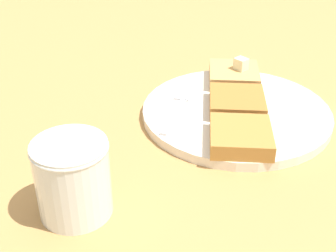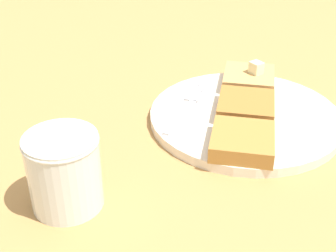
# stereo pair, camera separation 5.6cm
# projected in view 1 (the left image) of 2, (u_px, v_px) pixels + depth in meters

# --- Properties ---
(table_surface) EXTENTS (1.19, 1.19, 0.03)m
(table_surface) POSITION_uv_depth(u_px,v_px,m) (170.00, 107.00, 0.73)
(table_surface) COLOR #AF7F47
(table_surface) RESTS_ON ground
(plate) EXTENTS (0.27, 0.27, 0.01)m
(plate) POSITION_uv_depth(u_px,v_px,m) (236.00, 112.00, 0.67)
(plate) COLOR silver
(plate) RESTS_ON table_surface
(toast_slice_left) EXTENTS (0.09, 0.09, 0.02)m
(toast_slice_left) POSITION_uv_depth(u_px,v_px,m) (234.00, 75.00, 0.74)
(toast_slice_left) COLOR tan
(toast_slice_left) RESTS_ON plate
(toast_slice_middle) EXTENTS (0.09, 0.09, 0.02)m
(toast_slice_middle) POSITION_uv_depth(u_px,v_px,m) (237.00, 102.00, 0.66)
(toast_slice_middle) COLOR #A66B2D
(toast_slice_middle) RESTS_ON plate
(toast_slice_right) EXTENTS (0.09, 0.09, 0.02)m
(toast_slice_right) POSITION_uv_depth(u_px,v_px,m) (241.00, 136.00, 0.58)
(toast_slice_right) COLOR #AD7736
(toast_slice_right) RESTS_ON plate
(butter_pat_primary) EXTENTS (0.02, 0.02, 0.02)m
(butter_pat_primary) POSITION_uv_depth(u_px,v_px,m) (241.00, 64.00, 0.73)
(butter_pat_primary) COLOR beige
(butter_pat_primary) RESTS_ON toast_slice_left
(fork) EXTENTS (0.15, 0.07, 0.00)m
(fork) POSITION_uv_depth(u_px,v_px,m) (179.00, 103.00, 0.68)
(fork) COLOR silver
(fork) RESTS_ON plate
(syrup_jar) EXTENTS (0.08, 0.08, 0.09)m
(syrup_jar) POSITION_uv_depth(u_px,v_px,m) (73.00, 180.00, 0.48)
(syrup_jar) COLOR #5B230B
(syrup_jar) RESTS_ON table_surface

